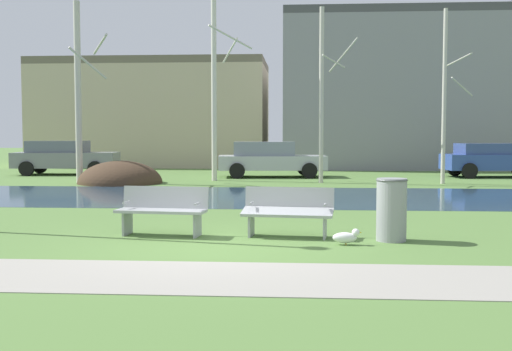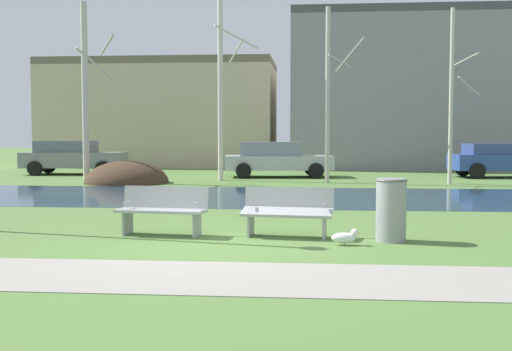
{
  "view_description": "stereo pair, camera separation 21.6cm",
  "coord_description": "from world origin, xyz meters",
  "px_view_note": "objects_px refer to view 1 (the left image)",
  "views": [
    {
      "loc": [
        1.35,
        -10.1,
        1.82
      ],
      "look_at": [
        0.54,
        1.41,
        1.06
      ],
      "focal_mm": 44.41,
      "sensor_mm": 36.0,
      "label": 1
    },
    {
      "loc": [
        1.56,
        -10.08,
        1.82
      ],
      "look_at": [
        0.54,
        1.41,
        1.06
      ],
      "focal_mm": 44.41,
      "sensor_mm": 36.0,
      "label": 2
    }
  ],
  "objects_px": {
    "trash_bin": "(391,209)",
    "parked_van_nearest_grey": "(64,157)",
    "parked_sedan_second_silver": "(269,158)",
    "parked_hatch_third_blue": "(493,159)",
    "seagull": "(346,237)",
    "bench_right": "(288,210)",
    "bench_left": "(163,209)"
  },
  "relations": [
    {
      "from": "seagull",
      "to": "parked_hatch_third_blue",
      "type": "height_order",
      "value": "parked_hatch_third_blue"
    },
    {
      "from": "bench_left",
      "to": "bench_right",
      "type": "height_order",
      "value": "same"
    },
    {
      "from": "bench_left",
      "to": "parked_van_nearest_grey",
      "type": "bearing_deg",
      "value": 116.09
    },
    {
      "from": "seagull",
      "to": "parked_sedan_second_silver",
      "type": "xyz_separation_m",
      "value": [
        -2.06,
        16.3,
        0.65
      ]
    },
    {
      "from": "bench_right",
      "to": "parked_van_nearest_grey",
      "type": "height_order",
      "value": "parked_van_nearest_grey"
    },
    {
      "from": "seagull",
      "to": "parked_hatch_third_blue",
      "type": "distance_m",
      "value": 18.42
    },
    {
      "from": "bench_left",
      "to": "parked_van_nearest_grey",
      "type": "height_order",
      "value": "parked_van_nearest_grey"
    },
    {
      "from": "parked_hatch_third_blue",
      "to": "parked_sedan_second_silver",
      "type": "bearing_deg",
      "value": -176.49
    },
    {
      "from": "trash_bin",
      "to": "parked_van_nearest_grey",
      "type": "relative_size",
      "value": 0.23
    },
    {
      "from": "parked_van_nearest_grey",
      "to": "parked_sedan_second_silver",
      "type": "relative_size",
      "value": 1.0
    },
    {
      "from": "bench_left",
      "to": "parked_sedan_second_silver",
      "type": "xyz_separation_m",
      "value": [
        1.16,
        15.54,
        0.31
      ]
    },
    {
      "from": "seagull",
      "to": "parked_van_nearest_grey",
      "type": "relative_size",
      "value": 0.1
    },
    {
      "from": "trash_bin",
      "to": "parked_van_nearest_grey",
      "type": "xyz_separation_m",
      "value": [
        -12.1,
        16.82,
        0.25
      ]
    },
    {
      "from": "bench_right",
      "to": "parked_sedan_second_silver",
      "type": "xyz_separation_m",
      "value": [
        -1.09,
        15.54,
        0.31
      ]
    },
    {
      "from": "parked_hatch_third_blue",
      "to": "bench_right",
      "type": "bearing_deg",
      "value": -117.32
    },
    {
      "from": "seagull",
      "to": "parked_hatch_third_blue",
      "type": "bearing_deg",
      "value": 66.47
    },
    {
      "from": "seagull",
      "to": "parked_sedan_second_silver",
      "type": "relative_size",
      "value": 0.1
    },
    {
      "from": "trash_bin",
      "to": "seagull",
      "type": "distance_m",
      "value": 1.01
    },
    {
      "from": "parked_hatch_third_blue",
      "to": "bench_left",
      "type": "bearing_deg",
      "value": -123.27
    },
    {
      "from": "bench_right",
      "to": "trash_bin",
      "type": "distance_m",
      "value": 1.79
    },
    {
      "from": "bench_left",
      "to": "bench_right",
      "type": "bearing_deg",
      "value": 0.0
    },
    {
      "from": "parked_sedan_second_silver",
      "to": "parked_hatch_third_blue",
      "type": "xyz_separation_m",
      "value": [
        9.41,
        0.58,
        -0.02
      ]
    },
    {
      "from": "seagull",
      "to": "parked_hatch_third_blue",
      "type": "relative_size",
      "value": 0.11
    },
    {
      "from": "parked_sedan_second_silver",
      "to": "parked_hatch_third_blue",
      "type": "distance_m",
      "value": 9.43
    },
    {
      "from": "bench_right",
      "to": "trash_bin",
      "type": "bearing_deg",
      "value": -9.8
    },
    {
      "from": "seagull",
      "to": "parked_van_nearest_grey",
      "type": "bearing_deg",
      "value": 123.21
    },
    {
      "from": "bench_right",
      "to": "seagull",
      "type": "distance_m",
      "value": 1.28
    },
    {
      "from": "trash_bin",
      "to": "parked_sedan_second_silver",
      "type": "bearing_deg",
      "value": 100.21
    },
    {
      "from": "parked_sedan_second_silver",
      "to": "bench_left",
      "type": "bearing_deg",
      "value": -94.27
    },
    {
      "from": "bench_right",
      "to": "trash_bin",
      "type": "xyz_separation_m",
      "value": [
        1.76,
        -0.3,
        0.08
      ]
    },
    {
      "from": "seagull",
      "to": "parked_van_nearest_grey",
      "type": "height_order",
      "value": "parked_van_nearest_grey"
    },
    {
      "from": "bench_right",
      "to": "parked_van_nearest_grey",
      "type": "distance_m",
      "value": 19.49
    }
  ]
}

